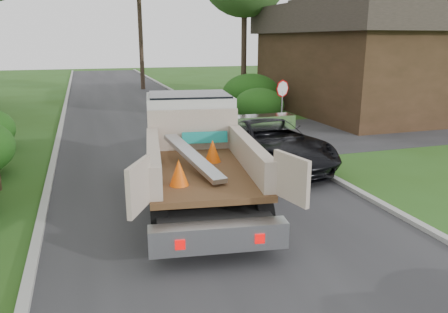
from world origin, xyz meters
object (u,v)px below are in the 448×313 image
black_pickup (265,142)px  flatbed_truck (194,143)px  stop_sign (282,96)px  house_right (369,57)px

black_pickup → flatbed_truck: bearing=-155.3°
stop_sign → black_pickup: bearing=-121.8°
stop_sign → flatbed_truck: (-5.36, -5.84, -0.36)m
house_right → stop_sign: bearing=-147.3°
house_right → flatbed_truck: house_right is taller
stop_sign → flatbed_truck: 7.94m
stop_sign → black_pickup: (-2.46, -3.97, -0.97)m
stop_sign → house_right: size_ratio=0.19×
stop_sign → flatbed_truck: bearing=-132.6°
house_right → black_pickup: size_ratio=2.24×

